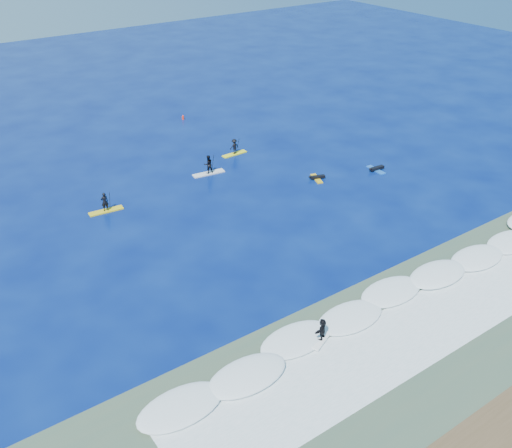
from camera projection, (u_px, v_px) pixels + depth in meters
ground at (289, 236)px, 43.77m from camera, size 160.00×160.00×0.00m
shallow_water at (434, 337)px, 33.87m from camera, size 90.00×13.00×0.01m
breaking_wave at (385, 302)px, 36.70m from camera, size 40.00×6.00×0.30m
whitewater at (421, 328)px, 34.58m from camera, size 34.00×5.00×0.02m
sup_paddler_left at (105, 205)px, 46.83m from camera, size 2.89×0.97×1.99m
sup_paddler_center at (208, 166)px, 53.03m from camera, size 3.14×1.14×2.15m
sup_paddler_right at (234, 148)px, 57.02m from camera, size 2.70×0.79×1.87m
prone_paddler_near at (317, 178)px, 52.38m from camera, size 1.55×2.05×0.42m
prone_paddler_far at (376, 169)px, 53.99m from camera, size 1.74×2.22×0.46m
wave_surfer at (322, 330)px, 33.10m from camera, size 2.11×1.35×1.49m
marker_buoy at (183, 117)px, 66.02m from camera, size 0.26×0.26×0.62m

